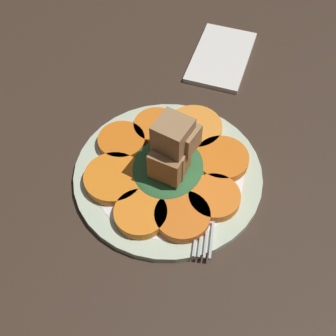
# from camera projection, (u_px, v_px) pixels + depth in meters

# --- Properties ---
(table_slab) EXTENTS (1.20, 1.20, 0.02)m
(table_slab) POSITION_uv_depth(u_px,v_px,m) (168.00, 181.00, 0.66)
(table_slab) COLOR #38281E
(table_slab) RESTS_ON ground
(plate) EXTENTS (0.26, 0.26, 0.01)m
(plate) POSITION_uv_depth(u_px,v_px,m) (168.00, 175.00, 0.64)
(plate) COLOR beige
(plate) RESTS_ON table_slab
(carrot_slice_0) EXTENTS (0.07, 0.07, 0.01)m
(carrot_slice_0) POSITION_uv_depth(u_px,v_px,m) (122.00, 141.00, 0.66)
(carrot_slice_0) COLOR orange
(carrot_slice_0) RESTS_ON plate
(carrot_slice_1) EXTENTS (0.08, 0.08, 0.01)m
(carrot_slice_1) POSITION_uv_depth(u_px,v_px,m) (114.00, 178.00, 0.63)
(carrot_slice_1) COLOR orange
(carrot_slice_1) RESTS_ON plate
(carrot_slice_2) EXTENTS (0.07, 0.07, 0.01)m
(carrot_slice_2) POSITION_uv_depth(u_px,v_px,m) (141.00, 214.00, 0.59)
(carrot_slice_2) COLOR orange
(carrot_slice_2) RESTS_ON plate
(carrot_slice_3) EXTENTS (0.07, 0.07, 0.01)m
(carrot_slice_3) POSITION_uv_depth(u_px,v_px,m) (182.00, 216.00, 0.59)
(carrot_slice_3) COLOR orange
(carrot_slice_3) RESTS_ON plate
(carrot_slice_4) EXTENTS (0.07, 0.07, 0.01)m
(carrot_slice_4) POSITION_uv_depth(u_px,v_px,m) (214.00, 197.00, 0.61)
(carrot_slice_4) COLOR orange
(carrot_slice_4) RESTS_ON plate
(carrot_slice_5) EXTENTS (0.07, 0.07, 0.01)m
(carrot_slice_5) POSITION_uv_depth(u_px,v_px,m) (222.00, 159.00, 0.65)
(carrot_slice_5) COLOR orange
(carrot_slice_5) RESTS_ON plate
(carrot_slice_6) EXTENTS (0.08, 0.08, 0.01)m
(carrot_slice_6) POSITION_uv_depth(u_px,v_px,m) (194.00, 128.00, 0.68)
(carrot_slice_6) COLOR orange
(carrot_slice_6) RESTS_ON plate
(carrot_slice_7) EXTENTS (0.07, 0.07, 0.01)m
(carrot_slice_7) POSITION_uv_depth(u_px,v_px,m) (156.00, 127.00, 0.68)
(carrot_slice_7) COLOR orange
(carrot_slice_7) RESTS_ON plate
(center_pile) EXTENTS (0.11, 0.10, 0.10)m
(center_pile) POSITION_uv_depth(u_px,v_px,m) (171.00, 155.00, 0.61)
(center_pile) COLOR #2D6033
(center_pile) RESTS_ON plate
(fork) EXTENTS (0.19, 0.05, 0.00)m
(fork) POSITION_uv_depth(u_px,v_px,m) (208.00, 197.00, 0.61)
(fork) COLOR #B2B2B7
(fork) RESTS_ON plate
(napkin) EXTENTS (0.15, 0.09, 0.01)m
(napkin) POSITION_uv_depth(u_px,v_px,m) (221.00, 57.00, 0.79)
(napkin) COLOR silver
(napkin) RESTS_ON table_slab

